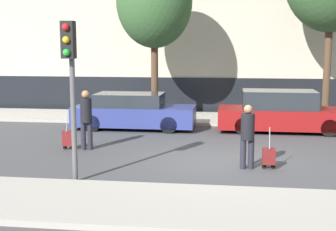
% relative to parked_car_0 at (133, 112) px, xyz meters
% --- Properties ---
extents(ground_plane, '(80.00, 80.00, 0.00)m').
position_rel_parked_car_0_xyz_m(ground_plane, '(3.47, -4.62, -0.63)').
color(ground_plane, '#424244').
extents(sidewalk_near, '(28.00, 2.50, 0.12)m').
position_rel_parked_car_0_xyz_m(sidewalk_near, '(3.47, -8.37, -0.57)').
color(sidewalk_near, '#A39E93').
rests_on(sidewalk_near, ground_plane).
extents(sidewalk_far, '(28.00, 3.00, 0.12)m').
position_rel_parked_car_0_xyz_m(sidewalk_far, '(3.47, 2.38, -0.57)').
color(sidewalk_far, '#A39E93').
rests_on(sidewalk_far, ground_plane).
extents(parked_car_0, '(4.47, 1.71, 1.32)m').
position_rel_parked_car_0_xyz_m(parked_car_0, '(0.00, 0.00, 0.00)').
color(parked_car_0, navy).
rests_on(parked_car_0, ground_plane).
extents(parked_car_1, '(4.66, 1.71, 1.48)m').
position_rel_parked_car_0_xyz_m(parked_car_1, '(5.42, 0.12, 0.06)').
color(parked_car_1, maroon).
rests_on(parked_car_1, ground_plane).
extents(pedestrian_left, '(0.35, 0.34, 1.77)m').
position_rel_parked_car_0_xyz_m(pedestrian_left, '(-0.65, -3.65, 0.39)').
color(pedestrian_left, '#23232D').
rests_on(pedestrian_left, ground_plane).
extents(trolley_left, '(0.34, 0.29, 1.09)m').
position_rel_parked_car_0_xyz_m(trolley_left, '(-1.20, -3.71, -0.29)').
color(trolley_left, maroon).
rests_on(trolley_left, ground_plane).
extents(pedestrian_right, '(0.35, 0.34, 1.62)m').
position_rel_parked_car_0_xyz_m(pedestrian_right, '(4.01, -5.21, 0.29)').
color(pedestrian_right, '#23232D').
rests_on(pedestrian_right, ground_plane).
extents(trolley_right, '(0.34, 0.29, 1.06)m').
position_rel_parked_car_0_xyz_m(trolley_right, '(4.56, -5.14, -0.31)').
color(trolley_right, maroon).
rests_on(trolley_right, ground_plane).
extents(traffic_light, '(0.28, 0.47, 3.60)m').
position_rel_parked_car_0_xyz_m(traffic_light, '(0.09, -6.98, 1.95)').
color(traffic_light, '#515154').
rests_on(traffic_light, ground_plane).
extents(parked_bicycle, '(1.77, 0.06, 0.96)m').
position_rel_parked_car_0_xyz_m(parked_bicycle, '(4.88, 2.01, -0.13)').
color(parked_bicycle, black).
rests_on(parked_bicycle, sidewalk_far).
extents(bare_tree_down_street, '(2.96, 2.96, 6.46)m').
position_rel_parked_car_0_xyz_m(bare_tree_down_street, '(0.56, 1.52, 4.12)').
color(bare_tree_down_street, '#4C3826').
rests_on(bare_tree_down_street, sidewalk_far).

